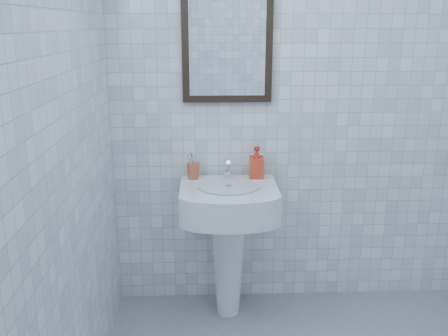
{
  "coord_description": "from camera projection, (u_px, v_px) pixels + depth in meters",
  "views": [
    {
      "loc": [
        -0.56,
        -1.63,
        1.67
      ],
      "look_at": [
        -0.46,
        0.86,
        0.94
      ],
      "focal_mm": 40.0,
      "sensor_mm": 36.0,
      "label": 1
    }
  ],
  "objects": [
    {
      "name": "soap_dispenser",
      "position": [
        257.0,
        162.0,
        2.85
      ],
      "size": [
        0.09,
        0.09,
        0.18
      ],
      "primitive_type": "imported",
      "rotation": [
        0.0,
        0.0,
        -0.06
      ],
      "color": "red",
      "rests_on": "washbasin"
    },
    {
      "name": "faucet",
      "position": [
        228.0,
        171.0,
        2.83
      ],
      "size": [
        0.05,
        0.11,
        0.12
      ],
      "color": "silver",
      "rests_on": "washbasin"
    },
    {
      "name": "washbasin",
      "position": [
        228.0,
        228.0,
        2.83
      ],
      "size": [
        0.53,
        0.39,
        0.82
      ],
      "color": "white",
      "rests_on": "ground"
    },
    {
      "name": "wall_mirror",
      "position": [
        227.0,
        46.0,
        2.74
      ],
      "size": [
        0.5,
        0.04,
        0.62
      ],
      "color": "black",
      "rests_on": "wall_back"
    },
    {
      "name": "wall_back",
      "position": [
        302.0,
        99.0,
        2.86
      ],
      "size": [
        2.2,
        0.02,
        2.5
      ],
      "primitive_type": "cube",
      "color": "white",
      "rests_on": "ground"
    },
    {
      "name": "toothbrush_cup",
      "position": [
        193.0,
        171.0,
        2.84
      ],
      "size": [
        0.09,
        0.09,
        0.09
      ],
      "primitive_type": null,
      "rotation": [
        0.0,
        0.0,
        0.26
      ],
      "color": "#C55230",
      "rests_on": "washbasin"
    },
    {
      "name": "wall_left",
      "position": [
        44.0,
        154.0,
        1.66
      ],
      "size": [
        0.02,
        2.4,
        2.5
      ],
      "primitive_type": "cube",
      "color": "white",
      "rests_on": "ground"
    }
  ]
}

